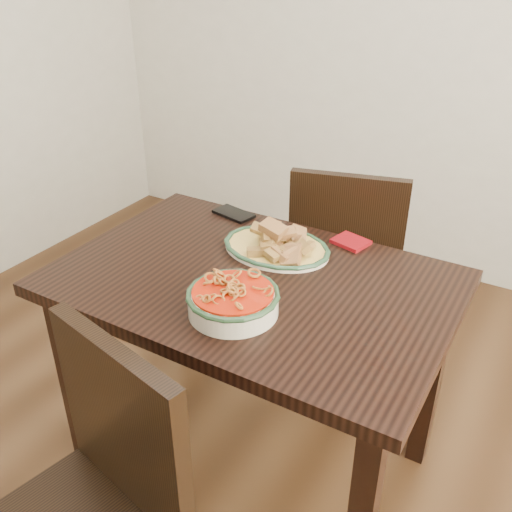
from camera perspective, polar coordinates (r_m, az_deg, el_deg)
The scene contains 9 objects.
floor at distance 2.10m, azimuth -4.32°, elevation -20.73°, with size 3.50×3.50×0.00m, color #392312.
wall_back at distance 2.96m, azimuth 15.75°, elevation 22.38°, with size 3.50×0.10×2.60m, color beige.
dining_table at distance 1.71m, azimuth -0.34°, elevation -5.14°, with size 1.14×0.76×0.75m.
chair_far at distance 2.28m, azimuth 9.01°, elevation -0.25°, with size 0.51×0.51×0.89m.
chair_near at distance 1.44m, azimuth -16.13°, elevation -22.84°, with size 0.50×0.50×0.89m.
fish_plate at distance 1.77m, azimuth 2.07°, elevation 1.80°, with size 0.34×0.26×0.11m.
noodle_bowl at distance 1.48m, azimuth -2.31°, elevation -4.24°, with size 0.25×0.25×0.08m.
smartphone at distance 2.02m, azimuth -2.25°, elevation 4.25°, with size 0.14×0.08×0.01m, color black.
napkin at distance 1.85m, azimuth 9.45°, elevation 1.42°, with size 0.11×0.09×0.01m, color maroon.
Camera 1 is at (0.81, -1.08, 1.61)m, focal length 40.00 mm.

